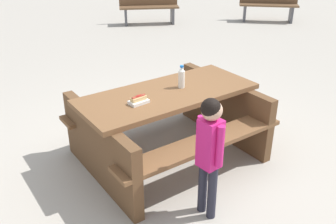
% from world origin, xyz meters
% --- Properties ---
extents(ground_plane, '(30.00, 30.00, 0.00)m').
position_xyz_m(ground_plane, '(0.00, 0.00, 0.00)').
color(ground_plane, '#ADA599').
rests_on(ground_plane, ground).
extents(picnic_table, '(2.01, 1.68, 0.75)m').
position_xyz_m(picnic_table, '(0.00, 0.00, 0.44)').
color(picnic_table, brown).
rests_on(picnic_table, ground).
extents(soda_bottle, '(0.07, 0.07, 0.23)m').
position_xyz_m(soda_bottle, '(-0.17, -0.04, 0.86)').
color(soda_bottle, silver).
rests_on(soda_bottle, picnic_table).
extents(hotdog_tray, '(0.20, 0.15, 0.08)m').
position_xyz_m(hotdog_tray, '(0.36, 0.13, 0.78)').
color(hotdog_tray, white).
rests_on(hotdog_tray, picnic_table).
extents(child_in_coat, '(0.19, 0.26, 1.08)m').
position_xyz_m(child_in_coat, '(0.10, 0.96, 0.69)').
color(child_in_coat, '#262633').
rests_on(child_in_coat, ground).
extents(park_bench_near, '(1.55, 0.85, 0.85)m').
position_xyz_m(park_bench_near, '(-2.27, -5.90, 0.45)').
color(park_bench_near, brown).
rests_on(park_bench_near, ground).
extents(park_bench_mid, '(1.47, 1.17, 0.85)m').
position_xyz_m(park_bench_mid, '(-5.23, -4.82, 0.45)').
color(park_bench_mid, brown).
rests_on(park_bench_mid, ground).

